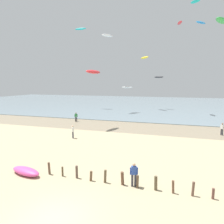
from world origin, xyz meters
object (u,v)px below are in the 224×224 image
(kite_aloft_3, at_px, (93,72))
(kite_aloft_7, at_px, (201,23))
(kite_aloft_0, at_px, (80,29))
(kite_aloft_9, at_px, (180,23))
(kite_aloft_12, at_px, (127,87))
(person_mid_beach, at_px, (134,174))
(person_left_flank, at_px, (76,117))
(person_right_flank, at_px, (222,129))
(kite_aloft_4, at_px, (195,1))
(kite_aloft_1, at_px, (159,77))
(person_by_waterline, at_px, (73,131))
(kite_aloft_6, at_px, (145,58))
(grounded_kite, at_px, (26,171))
(kite_aloft_2, at_px, (107,35))
(kite_aloft_11, at_px, (221,20))

(kite_aloft_3, relative_size, kite_aloft_7, 1.16)
(kite_aloft_0, bearing_deg, kite_aloft_9, -5.48)
(kite_aloft_12, bearing_deg, person_mid_beach, -90.65)
(person_left_flank, relative_size, kite_aloft_7, 0.59)
(person_right_flank, xyz_separation_m, kite_aloft_4, (-4.04, 6.57, 19.23))
(person_left_flank, distance_m, kite_aloft_0, 30.25)
(person_left_flank, xyz_separation_m, kite_aloft_1, (12.53, 23.95, 7.76))
(kite_aloft_7, bearing_deg, person_mid_beach, 32.79)
(person_by_waterline, bearing_deg, kite_aloft_4, 44.11)
(person_mid_beach, bearing_deg, kite_aloft_3, 120.59)
(kite_aloft_6, height_order, kite_aloft_12, kite_aloft_6)
(kite_aloft_1, distance_m, kite_aloft_7, 16.49)
(kite_aloft_0, relative_size, kite_aloft_9, 1.16)
(person_left_flank, height_order, kite_aloft_0, kite_aloft_0)
(person_right_flank, bearing_deg, grounded_kite, -131.75)
(kite_aloft_1, distance_m, kite_aloft_3, 28.81)
(kite_aloft_4, bearing_deg, kite_aloft_12, -177.15)
(kite_aloft_2, height_order, kite_aloft_9, kite_aloft_9)
(person_by_waterline, bearing_deg, kite_aloft_9, 66.55)
(kite_aloft_2, distance_m, kite_aloft_12, 13.12)
(kite_aloft_1, relative_size, kite_aloft_11, 1.04)
(kite_aloft_7, bearing_deg, grounded_kite, 21.24)
(kite_aloft_2, bearing_deg, kite_aloft_9, 131.95)
(person_right_flank, distance_m, grounded_kite, 25.53)
(kite_aloft_2, bearing_deg, person_mid_beach, 54.68)
(person_left_flank, relative_size, kite_aloft_11, 0.65)
(person_left_flank, distance_m, kite_aloft_1, 28.12)
(person_left_flank, height_order, kite_aloft_11, kite_aloft_11)
(person_right_flank, relative_size, kite_aloft_12, 0.70)
(kite_aloft_6, bearing_deg, person_by_waterline, -46.34)
(person_left_flank, relative_size, kite_aloft_3, 0.51)
(kite_aloft_1, relative_size, kite_aloft_4, 1.45)
(kite_aloft_1, relative_size, kite_aloft_2, 0.82)
(person_by_waterline, relative_size, kite_aloft_9, 0.59)
(kite_aloft_2, distance_m, kite_aloft_7, 20.87)
(kite_aloft_6, xyz_separation_m, kite_aloft_9, (8.64, -5.22, 6.78))
(kite_aloft_1, height_order, kite_aloft_7, kite_aloft_7)
(kite_aloft_6, bearing_deg, person_mid_beach, -31.39)
(person_by_waterline, distance_m, kite_aloft_7, 37.51)
(grounded_kite, distance_m, kite_aloft_11, 23.53)
(person_mid_beach, xyz_separation_m, kite_aloft_1, (-3.15, 45.53, 7.76))
(kite_aloft_0, relative_size, kite_aloft_6, 0.96)
(kite_aloft_9, bearing_deg, person_right_flank, -170.12)
(kite_aloft_4, height_order, kite_aloft_6, kite_aloft_4)
(kite_aloft_0, distance_m, kite_aloft_9, 26.27)
(person_right_flank, xyz_separation_m, kite_aloft_0, (-32.69, 23.43, 20.87))
(person_by_waterline, distance_m, kite_aloft_9, 36.44)
(person_mid_beach, distance_m, kite_aloft_9, 43.41)
(person_by_waterline, height_order, kite_aloft_4, kite_aloft_4)
(person_mid_beach, distance_m, person_right_flank, 20.16)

